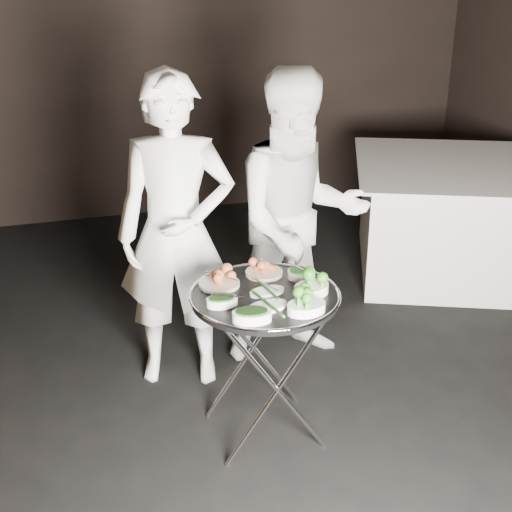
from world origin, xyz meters
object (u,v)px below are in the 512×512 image
object	(u,v)px
dining_table	(452,218)
waiter_right	(299,221)
serving_tray	(265,296)
waiter_left	(176,234)
tray_stand	(265,358)

from	to	relation	value
dining_table	waiter_right	bearing A→B (deg)	-151.91
serving_tray	waiter_left	bearing A→B (deg)	114.11
tray_stand	serving_tray	xyz separation A→B (m)	(0.00, 0.00, 0.36)
serving_tray	waiter_right	distance (m)	0.84
tray_stand	waiter_left	size ratio (longest dim) A/B	0.44
waiter_right	dining_table	xyz separation A→B (m)	(1.58, 0.84, -0.45)
waiter_left	waiter_right	xyz separation A→B (m)	(0.74, 0.04, -0.01)
tray_stand	dining_table	world-z (taller)	dining_table
dining_table	waiter_left	bearing A→B (deg)	-159.11
serving_tray	dining_table	bearing A→B (deg)	37.81
waiter_left	waiter_right	world-z (taller)	waiter_left
waiter_right	tray_stand	bearing A→B (deg)	-119.65
tray_stand	dining_table	bearing A→B (deg)	37.81
tray_stand	waiter_right	distance (m)	0.95
tray_stand	waiter_left	distance (m)	0.87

